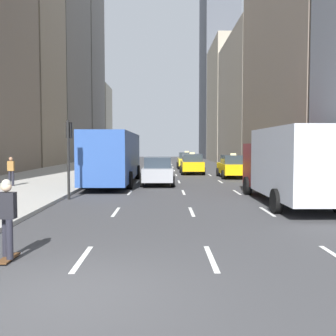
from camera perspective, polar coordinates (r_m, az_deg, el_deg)
name	(u,v)px	position (r m, az deg, el deg)	size (l,w,h in m)	color
ground_plane	(69,294)	(7.02, -14.15, -17.28)	(160.00, 160.00, 0.00)	#3D3D3F
sidewalk_left	(63,173)	(34.55, -14.99, -0.77)	(8.00, 66.00, 0.15)	#ADAAA3
lane_markings	(177,178)	(29.51, 1.38, -1.47)	(5.72, 56.00, 0.01)	white
building_row_left	(39,41)	(53.99, -18.19, 17.05)	(6.00, 91.21, 36.65)	gray
building_row_right	(263,19)	(45.12, 13.63, 20.26)	(6.00, 76.38, 37.37)	gray
taxi_lead	(187,160)	(41.81, 2.71, 1.13)	(2.02, 4.40, 1.87)	yellow
taxi_second	(233,166)	(30.20, 9.35, 0.26)	(2.02, 4.40, 1.87)	yellow
taxi_third	(192,164)	(33.94, 3.48, 0.63)	(2.02, 4.40, 1.87)	yellow
sedan_black_near	(158,171)	(24.43, -1.49, -0.38)	(2.02, 4.65, 1.75)	#9EA0A5
city_bus	(114,156)	(25.46, -7.81, 1.76)	(2.80, 11.61, 3.25)	#2D519E
box_truck	(290,163)	(17.05, 17.24, 0.64)	(2.58, 8.40, 3.15)	maroon
skateboarder	(7,216)	(9.05, -22.33, -6.44)	(0.36, 0.80, 1.75)	brown
pedestrian_far_walking	(11,170)	(24.07, -21.82, -0.25)	(0.36, 0.22, 1.65)	#23232D
traffic_light_pole	(69,146)	(18.41, -14.22, 3.05)	(0.24, 0.42, 3.60)	black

